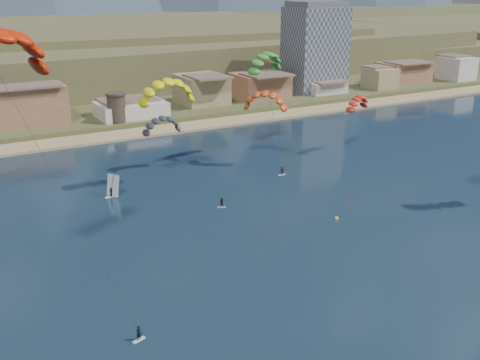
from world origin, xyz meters
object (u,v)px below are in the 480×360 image
object	(u,v)px
watchtower	(116,107)
kitesurfer_green	(266,60)
apartment_tower	(315,47)
buoy	(336,218)
kitesurfer_yellow	(167,87)
windsurfer	(112,190)

from	to	relation	value
watchtower	kitesurfer_green	bearing A→B (deg)	-64.02
apartment_tower	watchtower	world-z (taller)	apartment_tower
apartment_tower	kitesurfer_green	size ratio (longest dim) A/B	1.17
watchtower	buoy	size ratio (longest dim) A/B	11.41
apartment_tower	watchtower	bearing A→B (deg)	-170.07
apartment_tower	kitesurfer_green	distance (m)	83.16
watchtower	kitesurfer_yellow	distance (m)	56.37
kitesurfer_yellow	kitesurfer_green	size ratio (longest dim) A/B	0.95
buoy	kitesurfer_yellow	bearing A→B (deg)	123.04
windsurfer	kitesurfer_yellow	bearing A→B (deg)	-3.31
watchtower	windsurfer	bearing A→B (deg)	-108.93
watchtower	windsurfer	distance (m)	56.67
windsurfer	buoy	size ratio (longest dim) A/B	6.03
kitesurfer_green	windsurfer	size ratio (longest dim) A/B	6.03
kitesurfer_green	buoy	xyz separation A→B (m)	(-8.39, -38.86, -23.50)
buoy	watchtower	bearing A→B (deg)	99.27
apartment_tower	windsurfer	size ratio (longest dim) A/B	7.04
kitesurfer_green	buoy	distance (m)	46.18
watchtower	kitesurfer_green	distance (m)	53.45
buoy	apartment_tower	bearing A→B (deg)	56.04
kitesurfer_yellow	buoy	world-z (taller)	kitesurfer_yellow
kitesurfer_yellow	apartment_tower	bearing A→B (deg)	38.42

